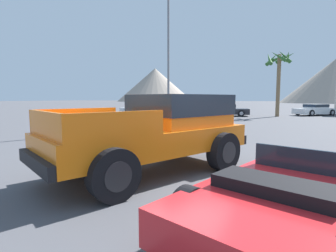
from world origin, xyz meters
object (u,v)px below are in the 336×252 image
orange_pickup_truck (162,127)px  red_convertible_car (292,193)px  parked_car_silver (140,109)px  parked_car_white (315,110)px  parked_car_dark (227,110)px  parked_car_blue (194,108)px  street_lamp_post (168,44)px  palm_tree_tall (279,67)px

orange_pickup_truck → red_convertible_car: (2.97, -1.58, -0.68)m
parked_car_silver → parked_car_white: bearing=-115.5°
red_convertible_car → parked_car_dark: (-6.29, 22.36, 0.20)m
parked_car_white → parked_car_blue: 13.03m
parked_car_dark → street_lamp_post: street_lamp_post is taller
parked_car_white → palm_tree_tall: size_ratio=0.69×
parked_car_dark → palm_tree_tall: size_ratio=0.72×
parked_car_silver → street_lamp_post: size_ratio=0.49×
orange_pickup_truck → palm_tree_tall: bearing=110.2°
parked_car_silver → parked_car_dark: size_ratio=0.91×
parked_car_white → parked_car_blue: (-12.93, -1.61, -0.04)m
orange_pickup_truck → parked_car_silver: orange_pickup_truck is taller
parked_car_silver → parked_car_dark: bearing=-124.7°
parked_car_silver → street_lamp_post: street_lamp_post is taller
orange_pickup_truck → parked_car_blue: bearing=132.3°
parked_car_white → parked_car_blue: parked_car_white is taller
parked_car_blue → palm_tree_tall: palm_tree_tall is taller
street_lamp_post → parked_car_silver: bearing=130.2°
orange_pickup_truck → parked_car_dark: bearing=122.7°
red_convertible_car → parked_car_silver: (-15.37, 20.32, 0.19)m
parked_car_white → parked_car_dark: 9.50m
parked_car_silver → palm_tree_tall: size_ratio=0.66×
parked_car_dark → street_lamp_post: 12.57m
orange_pickup_truck → parked_car_silver: 22.47m
orange_pickup_truck → parked_car_blue: (-8.11, 24.07, -0.52)m
parked_car_dark → palm_tree_tall: palm_tree_tall is taller
orange_pickup_truck → parked_car_silver: (-12.40, 18.74, -0.48)m
parked_car_silver → palm_tree_tall: 14.78m
parked_car_blue → street_lamp_post: (3.89, -15.00, 4.51)m
orange_pickup_truck → parked_car_dark: (-3.32, 20.78, -0.48)m
parked_car_silver → parked_car_blue: bearing=-86.3°
red_convertible_car → parked_car_blue: size_ratio=1.09×
red_convertible_car → parked_car_white: (1.85, 27.26, 0.20)m
red_convertible_car → parked_car_white: 27.33m
parked_car_silver → palm_tree_tall: palm_tree_tall is taller
red_convertible_car → parked_car_blue: (-11.08, 25.65, 0.16)m
parked_car_silver → red_convertible_car: bearing=169.7°
parked_car_white → palm_tree_tall: palm_tree_tall is taller
orange_pickup_truck → street_lamp_post: (-4.22, 9.07, 4.00)m
parked_car_blue → street_lamp_post: size_ratio=0.51×
orange_pickup_truck → parked_car_white: 26.13m
red_convertible_car → parked_car_blue: 27.94m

